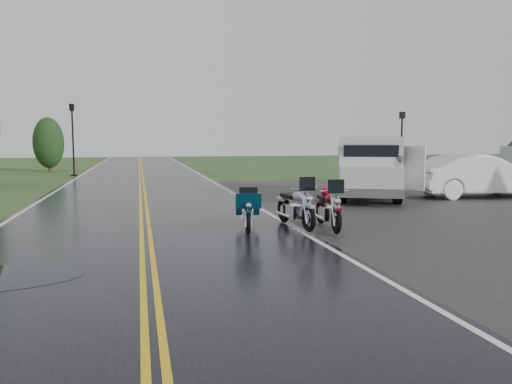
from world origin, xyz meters
TOP-DOWN VIEW (x-y plane):
  - ground at (0.00, 0.00)m, footprint 120.00×120.00m
  - road at (0.00, 10.00)m, footprint 8.00×100.00m
  - parking_pad at (11.00, 5.00)m, footprint 14.00×24.00m
  - motorcycle_red at (4.51, 0.74)m, footprint 1.07×2.29m
  - motorcycle_teal at (2.42, 1.18)m, footprint 1.08×2.05m
  - motorcycle_silver at (3.94, 1.15)m, footprint 1.04×2.35m
  - van_white at (7.14, 6.54)m, footprint 4.73×6.81m
  - person_at_van at (8.96, 5.85)m, footprint 0.77×0.66m
  - sedan_white at (13.19, 7.13)m, footprint 5.32×2.03m
  - lamp_post_far_left at (-4.22, 23.60)m, footprint 0.40×0.40m
  - lamp_post_far_right at (13.68, 14.04)m, footprint 0.33×0.33m
  - tree_left_far at (-6.60, 29.08)m, footprint 2.22×2.22m

SIDE VIEW (x-z plane):
  - ground at x=0.00m, z-range 0.00..0.00m
  - parking_pad at x=11.00m, z-range 0.00..0.03m
  - road at x=0.00m, z-range 0.00..0.04m
  - motorcycle_teal at x=2.42m, z-range 0.00..1.15m
  - motorcycle_red at x=4.51m, z-range 0.00..1.31m
  - motorcycle_silver at x=3.94m, z-range 0.00..1.35m
  - sedan_white at x=13.19m, z-range 0.00..1.73m
  - person_at_van at x=8.96m, z-range 0.00..1.77m
  - van_white at x=7.14m, z-range 0.00..2.51m
  - tree_left_far at x=-6.60m, z-range 0.00..3.42m
  - lamp_post_far_right at x=13.68m, z-range 0.00..3.88m
  - lamp_post_far_left at x=-4.22m, z-range 0.00..4.68m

